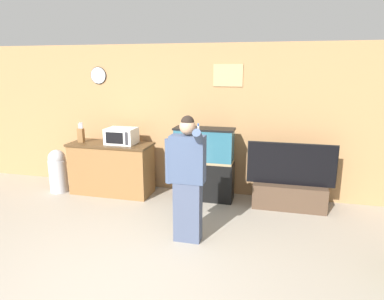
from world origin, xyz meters
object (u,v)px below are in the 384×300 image
at_px(knife_block, 81,134).
at_px(person_standing, 187,178).
at_px(counter_island, 112,168).
at_px(aquarium_on_stand, 204,164).
at_px(trash_bin, 58,170).
at_px(microwave, 122,136).
at_px(tv_on_stand, 289,189).

xyz_separation_m(knife_block, person_standing, (2.29, -1.31, -0.19)).
bearing_deg(counter_island, aquarium_on_stand, 4.26).
bearing_deg(aquarium_on_stand, trash_bin, -173.52).
xyz_separation_m(microwave, tv_on_stand, (2.85, 0.04, -0.73)).
xyz_separation_m(microwave, person_standing, (1.54, -1.37, -0.19)).
bearing_deg(tv_on_stand, knife_block, -178.43).
relative_size(counter_island, person_standing, 0.89).
relative_size(aquarium_on_stand, person_standing, 0.75).
relative_size(counter_island, trash_bin, 1.87).
xyz_separation_m(tv_on_stand, person_standing, (-1.31, -1.41, 0.54)).
xyz_separation_m(knife_block, tv_on_stand, (3.60, 0.10, -0.74)).
height_order(microwave, knife_block, knife_block).
height_order(tv_on_stand, person_standing, person_standing).
bearing_deg(person_standing, tv_on_stand, 47.04).
bearing_deg(trash_bin, microwave, 9.89).
bearing_deg(microwave, knife_block, -175.20).
distance_m(knife_block, trash_bin, 0.80).
height_order(microwave, trash_bin, microwave).
bearing_deg(tv_on_stand, microwave, -179.28).
bearing_deg(microwave, aquarium_on_stand, 3.64).
bearing_deg(aquarium_on_stand, microwave, -176.36).
height_order(counter_island, tv_on_stand, tv_on_stand).
bearing_deg(knife_block, microwave, 4.80).
xyz_separation_m(counter_island, microwave, (0.21, 0.03, 0.59)).
bearing_deg(aquarium_on_stand, person_standing, -86.25).
bearing_deg(tv_on_stand, person_standing, -132.96).
relative_size(microwave, knife_block, 1.42).
relative_size(tv_on_stand, trash_bin, 1.76).
height_order(microwave, tv_on_stand, microwave).
bearing_deg(microwave, tv_on_stand, 0.72).
height_order(aquarium_on_stand, person_standing, person_standing).
xyz_separation_m(counter_island, trash_bin, (-0.98, -0.18, -0.06)).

